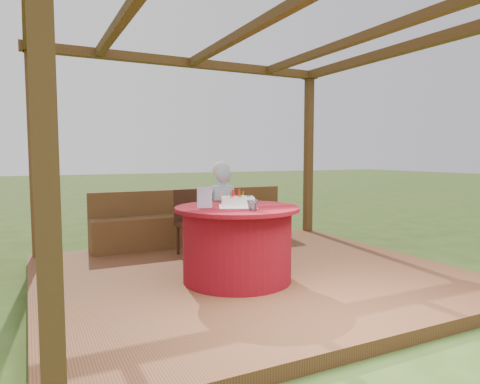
{
  "coord_description": "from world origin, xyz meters",
  "views": [
    {
      "loc": [
        -2.21,
        -4.18,
        1.42
      ],
      "look_at": [
        0.0,
        0.25,
        1.0
      ],
      "focal_mm": 32.0,
      "sensor_mm": 36.0,
      "label": 1
    }
  ],
  "objects_px": {
    "elderly_woman": "(221,212)",
    "drinking_glass": "(253,205)",
    "table": "(237,243)",
    "chair": "(192,219)",
    "bench": "(196,226)",
    "birthday_cake": "(238,202)",
    "gift_bag": "(204,197)"
  },
  "relations": [
    {
      "from": "elderly_woman",
      "to": "drinking_glass",
      "type": "xyz_separation_m",
      "value": [
        -0.17,
        -1.11,
        0.2
      ]
    },
    {
      "from": "drinking_glass",
      "to": "elderly_woman",
      "type": "bearing_deg",
      "value": 81.5
    },
    {
      "from": "table",
      "to": "elderly_woman",
      "type": "height_order",
      "value": "elderly_woman"
    },
    {
      "from": "table",
      "to": "chair",
      "type": "height_order",
      "value": "chair"
    },
    {
      "from": "bench",
      "to": "chair",
      "type": "xyz_separation_m",
      "value": [
        -0.29,
        -0.64,
        0.21
      ]
    },
    {
      "from": "table",
      "to": "birthday_cake",
      "type": "distance_m",
      "value": 0.44
    },
    {
      "from": "chair",
      "to": "birthday_cake",
      "type": "relative_size",
      "value": 1.73
    },
    {
      "from": "gift_bag",
      "to": "chair",
      "type": "bearing_deg",
      "value": 92.61
    },
    {
      "from": "chair",
      "to": "elderly_woman",
      "type": "relative_size",
      "value": 0.7
    },
    {
      "from": "chair",
      "to": "bench",
      "type": "bearing_deg",
      "value": 65.33
    },
    {
      "from": "chair",
      "to": "gift_bag",
      "type": "xyz_separation_m",
      "value": [
        -0.32,
        -1.25,
        0.41
      ]
    },
    {
      "from": "bench",
      "to": "table",
      "type": "relative_size",
      "value": 2.34
    },
    {
      "from": "bench",
      "to": "drinking_glass",
      "type": "bearing_deg",
      "value": -97.33
    },
    {
      "from": "birthday_cake",
      "to": "drinking_glass",
      "type": "height_order",
      "value": "birthday_cake"
    },
    {
      "from": "birthday_cake",
      "to": "gift_bag",
      "type": "height_order",
      "value": "gift_bag"
    },
    {
      "from": "bench",
      "to": "gift_bag",
      "type": "xyz_separation_m",
      "value": [
        -0.62,
        -1.9,
        0.62
      ]
    },
    {
      "from": "birthday_cake",
      "to": "gift_bag",
      "type": "bearing_deg",
      "value": 166.34
    },
    {
      "from": "table",
      "to": "gift_bag",
      "type": "xyz_separation_m",
      "value": [
        -0.33,
        0.07,
        0.49
      ]
    },
    {
      "from": "elderly_woman",
      "to": "table",
      "type": "bearing_deg",
      "value": -101.27
    },
    {
      "from": "bench",
      "to": "gift_bag",
      "type": "bearing_deg",
      "value": -107.99
    },
    {
      "from": "drinking_glass",
      "to": "bench",
      "type": "bearing_deg",
      "value": 82.67
    },
    {
      "from": "table",
      "to": "chair",
      "type": "xyz_separation_m",
      "value": [
        -0.01,
        1.32,
        0.08
      ]
    },
    {
      "from": "chair",
      "to": "birthday_cake",
      "type": "distance_m",
      "value": 1.38
    },
    {
      "from": "elderly_woman",
      "to": "gift_bag",
      "type": "distance_m",
      "value": 0.86
    },
    {
      "from": "chair",
      "to": "gift_bag",
      "type": "height_order",
      "value": "gift_bag"
    },
    {
      "from": "drinking_glass",
      "to": "birthday_cake",
      "type": "bearing_deg",
      "value": 86.6
    },
    {
      "from": "bench",
      "to": "table",
      "type": "xyz_separation_m",
      "value": [
        -0.28,
        -1.96,
        0.13
      ]
    },
    {
      "from": "table",
      "to": "drinking_glass",
      "type": "bearing_deg",
      "value": -93.06
    },
    {
      "from": "table",
      "to": "chair",
      "type": "bearing_deg",
      "value": 90.6
    },
    {
      "from": "elderly_woman",
      "to": "chair",
      "type": "bearing_deg",
      "value": 105.06
    },
    {
      "from": "birthday_cake",
      "to": "drinking_glass",
      "type": "xyz_separation_m",
      "value": [
        -0.02,
        -0.37,
        -0.0
      ]
    },
    {
      "from": "gift_bag",
      "to": "drinking_glass",
      "type": "height_order",
      "value": "gift_bag"
    }
  ]
}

